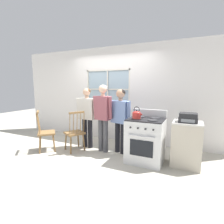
% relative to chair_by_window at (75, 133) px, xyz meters
% --- Properties ---
extents(ground_plane, '(16.00, 16.00, 0.00)m').
position_rel_chair_by_window_xyz_m(ground_plane, '(0.46, -0.12, -0.45)').
color(ground_plane, '#B2AD9E').
extents(wall_back, '(6.40, 0.16, 2.70)m').
position_rel_chair_by_window_xyz_m(wall_back, '(0.47, 1.28, 0.89)').
color(wall_back, white).
rests_on(wall_back, ground_plane).
extents(chair_by_window, '(0.55, 0.56, 1.00)m').
position_rel_chair_by_window_xyz_m(chair_by_window, '(0.00, 0.00, 0.00)').
color(chair_by_window, olive).
rests_on(chair_by_window, ground_plane).
extents(chair_near_wall, '(0.58, 0.58, 1.00)m').
position_rel_chair_by_window_xyz_m(chair_near_wall, '(-0.67, -0.29, 0.00)').
color(chair_near_wall, olive).
rests_on(chair_near_wall, ground_plane).
extents(person_elderly_left, '(0.59, 0.22, 1.54)m').
position_rel_chair_by_window_xyz_m(person_elderly_left, '(0.14, 0.34, 0.48)').
color(person_elderly_left, black).
rests_on(person_elderly_left, ground_plane).
extents(person_teen_center, '(0.53, 0.26, 1.62)m').
position_rel_chair_by_window_xyz_m(person_teen_center, '(0.65, 0.25, 0.52)').
color(person_teen_center, '#4C4C51').
rests_on(person_teen_center, ground_plane).
extents(person_adult_right, '(0.59, 0.32, 1.52)m').
position_rel_chair_by_window_xyz_m(person_adult_right, '(1.07, 0.34, 0.48)').
color(person_adult_right, black).
rests_on(person_adult_right, ground_plane).
extents(stove, '(0.74, 0.68, 1.08)m').
position_rel_chair_by_window_xyz_m(stove, '(1.73, 0.12, 0.02)').
color(stove, silver).
rests_on(stove, ground_plane).
extents(kettle, '(0.21, 0.17, 0.25)m').
position_rel_chair_by_window_xyz_m(kettle, '(1.57, -0.01, 0.57)').
color(kettle, red).
rests_on(kettle, stove).
extents(potted_plant, '(0.14, 0.14, 0.27)m').
position_rel_chair_by_window_xyz_m(potted_plant, '(0.55, 1.19, 0.55)').
color(potted_plant, '#42474C').
rests_on(potted_plant, wall_back).
extents(side_counter, '(0.55, 0.50, 0.90)m').
position_rel_chair_by_window_xyz_m(side_counter, '(2.52, 0.27, -0.00)').
color(side_counter, beige).
rests_on(side_counter, ground_plane).
extents(stereo, '(0.34, 0.29, 0.18)m').
position_rel_chair_by_window_xyz_m(stereo, '(2.52, 0.25, 0.54)').
color(stereo, '#232326').
rests_on(stereo, side_counter).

